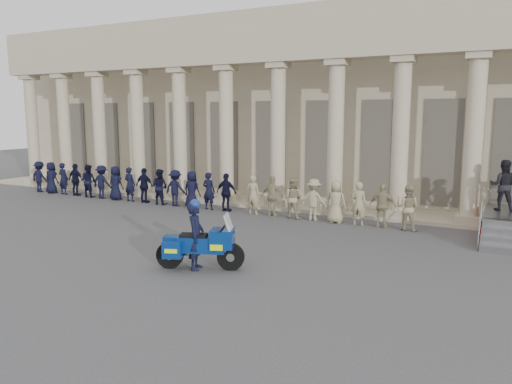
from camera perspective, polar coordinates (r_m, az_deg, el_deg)
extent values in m
plane|color=#434345|center=(14.66, -6.35, -7.55)|extent=(90.00, 90.00, 0.00)
cube|color=tan|center=(27.78, 11.25, 9.49)|extent=(40.00, 10.00, 9.00)
cube|color=tan|center=(22.28, 6.37, -1.65)|extent=(40.00, 2.60, 0.15)
cube|color=tan|center=(21.33, 5.88, 16.01)|extent=(35.80, 1.00, 1.00)
cube|color=tan|center=(21.49, 5.93, 18.92)|extent=(35.80, 1.00, 1.20)
cube|color=tan|center=(31.86, -23.84, 1.23)|extent=(0.90, 0.90, 0.30)
cylinder|color=tan|center=(31.64, -24.18, 6.53)|extent=(0.64, 0.64, 5.60)
cube|color=tan|center=(31.69, -24.52, 11.81)|extent=(0.85, 0.85, 0.24)
cube|color=tan|center=(29.88, -20.72, 0.96)|extent=(0.90, 0.90, 0.30)
cylinder|color=tan|center=(29.65, -21.03, 6.61)|extent=(0.64, 0.64, 5.60)
cube|color=tan|center=(29.70, -21.35, 12.24)|extent=(0.85, 0.85, 0.24)
cube|color=tan|center=(28.01, -17.17, 0.64)|extent=(0.90, 0.90, 0.30)
cylinder|color=tan|center=(27.76, -17.45, 6.67)|extent=(0.64, 0.64, 5.60)
cube|color=tan|center=(27.82, -17.74, 12.69)|extent=(0.85, 0.85, 0.24)
cube|color=tan|center=(26.25, -13.13, 0.27)|extent=(0.90, 0.90, 0.30)
cylinder|color=tan|center=(25.99, -13.36, 6.72)|extent=(0.64, 0.64, 5.60)
cube|color=tan|center=(26.05, -13.60, 13.14)|extent=(0.85, 0.85, 0.24)
cube|color=tan|center=(24.65, -8.54, -0.14)|extent=(0.90, 0.90, 0.30)
cylinder|color=tan|center=(24.36, -8.70, 6.72)|extent=(0.64, 0.64, 5.60)
cube|color=tan|center=(24.43, -8.86, 13.58)|extent=(0.85, 0.85, 0.24)
cube|color=tan|center=(23.23, -3.35, -0.62)|extent=(0.90, 0.90, 0.30)
cylinder|color=tan|center=(22.92, -3.41, 6.68)|extent=(0.64, 0.64, 5.60)
cube|color=tan|center=(23.00, -3.48, 13.97)|extent=(0.85, 0.85, 0.24)
cube|color=tan|center=(22.02, 2.47, -1.14)|extent=(0.90, 0.90, 0.30)
cylinder|color=tan|center=(21.70, 2.52, 6.56)|extent=(0.64, 0.64, 5.60)
cube|color=tan|center=(21.78, 2.58, 14.26)|extent=(0.85, 0.85, 0.24)
cube|color=tan|center=(21.07, 8.89, -1.70)|extent=(0.90, 0.90, 0.30)
cylinder|color=tan|center=(20.73, 9.08, 6.34)|extent=(0.64, 0.64, 5.60)
cube|color=tan|center=(20.81, 9.29, 14.40)|extent=(0.85, 0.85, 0.24)
cube|color=tan|center=(20.40, 15.82, -2.28)|extent=(0.90, 0.90, 0.30)
cylinder|color=tan|center=(20.06, 16.18, 6.02)|extent=(0.64, 0.64, 5.60)
cube|color=tan|center=(20.14, 16.55, 14.34)|extent=(0.85, 0.85, 0.24)
cube|color=tan|center=(20.06, 23.10, -2.85)|extent=(0.90, 0.90, 0.30)
cylinder|color=tan|center=(19.70, 23.63, 5.58)|extent=(0.64, 0.64, 5.60)
cube|color=tan|center=(19.79, 24.17, 14.04)|extent=(0.85, 0.85, 0.24)
cube|color=black|center=(31.99, -19.80, 5.55)|extent=(1.30, 0.12, 4.20)
cube|color=black|center=(30.14, -16.43, 5.53)|extent=(1.30, 0.12, 4.20)
cube|color=black|center=(28.39, -12.63, 5.49)|extent=(1.30, 0.12, 4.20)
cube|color=black|center=(26.79, -8.35, 5.42)|extent=(1.30, 0.12, 4.20)
cube|color=black|center=(25.36, -3.57, 5.31)|extent=(1.30, 0.12, 4.20)
cube|color=black|center=(24.12, 1.75, 5.13)|extent=(1.30, 0.12, 4.20)
cube|color=black|center=(23.10, 7.58, 4.89)|extent=(1.30, 0.12, 4.20)
cube|color=black|center=(22.35, 13.87, 4.58)|extent=(1.30, 0.12, 4.20)
cube|color=black|center=(21.88, 20.51, 4.18)|extent=(1.30, 0.12, 4.20)
imported|color=black|center=(29.04, -23.49, 1.62)|extent=(1.06, 0.61, 1.65)
imported|color=black|center=(28.35, -22.35, 1.53)|extent=(0.80, 0.52, 1.65)
imported|color=black|center=(27.67, -21.16, 1.43)|extent=(0.60, 0.39, 1.65)
imported|color=black|center=(27.01, -19.90, 1.33)|extent=(0.96, 0.40, 1.65)
imported|color=black|center=(26.36, -18.58, 1.22)|extent=(0.80, 0.62, 1.65)
imported|color=black|center=(25.73, -17.20, 1.11)|extent=(1.06, 0.61, 1.65)
imported|color=black|center=(25.11, -15.75, 0.99)|extent=(0.80, 0.52, 1.65)
imported|color=black|center=(24.51, -14.22, 0.86)|extent=(0.60, 0.39, 1.65)
imported|color=black|center=(23.92, -12.62, 0.73)|extent=(0.96, 0.40, 1.65)
imported|color=black|center=(23.36, -10.95, 0.59)|extent=(0.80, 0.62, 1.65)
imported|color=black|center=(22.82, -9.19, 0.44)|extent=(1.06, 0.61, 1.65)
imported|color=black|center=(22.30, -7.34, 0.29)|extent=(0.80, 0.52, 1.65)
imported|color=black|center=(21.80, -5.41, 0.12)|extent=(0.60, 0.39, 1.65)
imported|color=black|center=(21.33, -3.40, -0.05)|extent=(0.96, 0.40, 1.65)
imported|color=#9B8F6B|center=(20.70, -0.33, -0.31)|extent=(0.60, 0.39, 1.65)
imported|color=#9B8F6B|center=(20.30, 1.91, -0.49)|extent=(0.96, 0.40, 1.65)
imported|color=#9B8F6B|center=(19.94, 4.22, -0.69)|extent=(0.80, 0.62, 1.65)
imported|color=#9B8F6B|center=(19.61, 6.62, -0.89)|extent=(1.06, 0.61, 1.65)
imported|color=#9B8F6B|center=(19.31, 9.10, -1.09)|extent=(0.80, 0.52, 1.65)
imported|color=#9B8F6B|center=(19.05, 11.65, -1.30)|extent=(0.60, 0.39, 1.65)
imported|color=#9B8F6B|center=(18.83, 14.27, -1.51)|extent=(0.96, 0.40, 1.65)
imported|color=#9B8F6B|center=(18.65, 16.94, -1.72)|extent=(0.80, 0.62, 1.65)
cube|color=maroon|center=(19.05, 24.59, -3.29)|extent=(0.04, 3.03, 0.76)
cube|color=gray|center=(16.74, 26.04, -5.95)|extent=(1.10, 0.28, 0.21)
cube|color=gray|center=(16.96, 26.12, -5.03)|extent=(1.10, 0.28, 0.21)
cube|color=gray|center=(17.19, 26.20, -4.12)|extent=(1.10, 0.28, 0.21)
cube|color=gray|center=(17.42, 26.27, -3.24)|extent=(1.10, 0.28, 0.21)
imported|color=black|center=(19.02, 26.40, 0.70)|extent=(0.85, 0.66, 1.74)
cylinder|color=black|center=(13.44, -2.90, -7.41)|extent=(0.74, 0.41, 0.73)
cylinder|color=black|center=(13.79, -9.82, -7.10)|extent=(0.74, 0.41, 0.73)
cube|color=navy|center=(13.49, -6.20, -5.96)|extent=(1.36, 0.90, 0.42)
cube|color=navy|center=(13.34, -3.86, -5.31)|extent=(0.78, 0.76, 0.50)
cube|color=silver|center=(13.40, -3.85, -6.37)|extent=(0.35, 0.40, 0.13)
cube|color=#B2BFCC|center=(13.22, -3.07, -3.75)|extent=(0.40, 0.56, 0.60)
cube|color=black|center=(13.48, -7.14, -5.01)|extent=(0.81, 0.62, 0.11)
cube|color=navy|center=(13.67, -9.64, -5.46)|extent=(0.50, 0.49, 0.24)
cube|color=navy|center=(13.35, -9.57, -6.54)|extent=(0.56, 0.41, 0.45)
cube|color=#CCFF0D|center=(13.35, -9.57, -6.54)|extent=(0.41, 0.37, 0.11)
cube|color=navy|center=(14.01, -8.78, -5.78)|extent=(0.56, 0.41, 0.45)
cube|color=#CCFF0D|center=(14.01, -8.78, -5.78)|extent=(0.41, 0.37, 0.11)
cylinder|color=silver|center=(13.96, -8.18, -7.01)|extent=(0.66, 0.35, 0.11)
cylinder|color=black|center=(13.28, -3.88, -4.20)|extent=(0.32, 0.74, 0.04)
imported|color=black|center=(13.47, -6.91, -5.01)|extent=(0.65, 0.78, 1.83)
sphere|color=navy|center=(13.29, -6.98, -1.38)|extent=(0.28, 0.28, 0.28)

